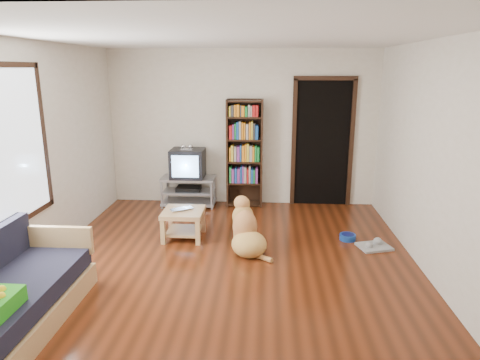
# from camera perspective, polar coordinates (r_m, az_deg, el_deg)

# --- Properties ---
(ground) EXTENTS (5.00, 5.00, 0.00)m
(ground) POSITION_cam_1_polar(r_m,az_deg,el_deg) (5.23, -1.36, -11.23)
(ground) COLOR #57230F
(ground) RESTS_ON ground
(ceiling) EXTENTS (5.00, 5.00, 0.00)m
(ceiling) POSITION_cam_1_polar(r_m,az_deg,el_deg) (4.71, -1.56, 18.52)
(ceiling) COLOR white
(ceiling) RESTS_ON ground
(wall_back) EXTENTS (4.50, 0.00, 4.50)m
(wall_back) POSITION_cam_1_polar(r_m,az_deg,el_deg) (7.26, 0.30, 6.89)
(wall_back) COLOR beige
(wall_back) RESTS_ON ground
(wall_front) EXTENTS (4.50, 0.00, 4.50)m
(wall_front) POSITION_cam_1_polar(r_m,az_deg,el_deg) (2.43, -6.72, -9.26)
(wall_front) COLOR beige
(wall_front) RESTS_ON ground
(wall_left) EXTENTS (0.00, 5.00, 5.00)m
(wall_left) POSITION_cam_1_polar(r_m,az_deg,el_deg) (5.48, -25.62, 2.89)
(wall_left) COLOR beige
(wall_left) RESTS_ON ground
(wall_right) EXTENTS (0.00, 5.00, 5.00)m
(wall_right) POSITION_cam_1_polar(r_m,az_deg,el_deg) (5.12, 24.51, 2.28)
(wall_right) COLOR beige
(wall_right) RESTS_ON ground
(laptop) EXTENTS (0.37, 0.34, 0.02)m
(laptop) POSITION_cam_1_polar(r_m,az_deg,el_deg) (5.88, -7.64, -4.01)
(laptop) COLOR #B7B7BB
(laptop) RESTS_ON coffee_table
(dog_bowl) EXTENTS (0.22, 0.22, 0.08)m
(dog_bowl) POSITION_cam_1_polar(r_m,az_deg,el_deg) (6.10, 14.16, -7.39)
(dog_bowl) COLOR navy
(dog_bowl) RESTS_ON ground
(grey_rag) EXTENTS (0.47, 0.42, 0.03)m
(grey_rag) POSITION_cam_1_polar(r_m,az_deg,el_deg) (5.94, 17.44, -8.47)
(grey_rag) COLOR #9B9B9B
(grey_rag) RESTS_ON ground
(window) EXTENTS (0.03, 1.46, 1.70)m
(window) POSITION_cam_1_polar(r_m,az_deg,el_deg) (5.02, -28.43, 3.92)
(window) COLOR white
(window) RESTS_ON wall_left
(doorway) EXTENTS (1.03, 0.05, 2.19)m
(doorway) POSITION_cam_1_polar(r_m,az_deg,el_deg) (7.32, 10.95, 5.25)
(doorway) COLOR black
(doorway) RESTS_ON wall_back
(tv_stand) EXTENTS (0.90, 0.45, 0.50)m
(tv_stand) POSITION_cam_1_polar(r_m,az_deg,el_deg) (7.34, -6.86, -1.36)
(tv_stand) COLOR #99999E
(tv_stand) RESTS_ON ground
(crt_tv) EXTENTS (0.55, 0.52, 0.58)m
(crt_tv) POSITION_cam_1_polar(r_m,az_deg,el_deg) (7.25, -6.94, 2.29)
(crt_tv) COLOR black
(crt_tv) RESTS_ON tv_stand
(bookshelf) EXTENTS (0.60, 0.30, 1.80)m
(bookshelf) POSITION_cam_1_polar(r_m,az_deg,el_deg) (7.15, 0.62, 4.34)
(bookshelf) COLOR black
(bookshelf) RESTS_ON ground
(sofa) EXTENTS (0.80, 1.80, 0.80)m
(sofa) POSITION_cam_1_polar(r_m,az_deg,el_deg) (4.50, -28.42, -13.93)
(sofa) COLOR tan
(sofa) RESTS_ON ground
(coffee_table) EXTENTS (0.55, 0.55, 0.40)m
(coffee_table) POSITION_cam_1_polar(r_m,az_deg,el_deg) (5.95, -7.54, -5.12)
(coffee_table) COLOR tan
(coffee_table) RESTS_ON ground
(dog) EXTENTS (0.60, 0.79, 0.71)m
(dog) POSITION_cam_1_polar(r_m,az_deg,el_deg) (5.51, 0.84, -6.89)
(dog) COLOR #D5AC52
(dog) RESTS_ON ground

